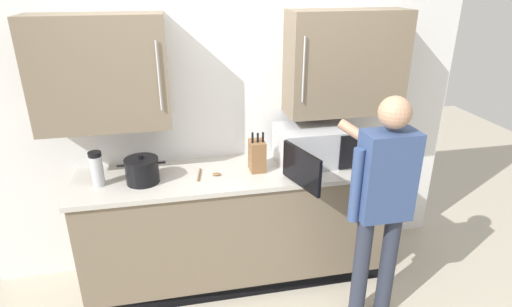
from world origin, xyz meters
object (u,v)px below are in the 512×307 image
object	(u,v)px
microwave_oven	(312,146)
thermos_flask	(97,169)
stock_pot	(142,170)
knife_block	(257,155)
wooden_spoon	(209,174)
person_figure	(382,196)

from	to	relation	value
microwave_oven	thermos_flask	bearing A→B (deg)	-177.71
stock_pot	knife_block	bearing A→B (deg)	2.39
stock_pot	knife_block	size ratio (longest dim) A/B	1.07
microwave_oven	knife_block	bearing A→B (deg)	-174.63
stock_pot	thermos_flask	bearing A→B (deg)	177.49
thermos_flask	wooden_spoon	distance (m)	0.77
microwave_oven	person_figure	size ratio (longest dim) A/B	0.48
wooden_spoon	person_figure	world-z (taller)	person_figure
microwave_oven	wooden_spoon	distance (m)	0.82
microwave_oven	wooden_spoon	xyz separation A→B (m)	(-0.80, -0.06, -0.13)
stock_pot	wooden_spoon	xyz separation A→B (m)	(0.46, 0.01, -0.08)
thermos_flask	wooden_spoon	bearing A→B (deg)	-0.20
stock_pot	person_figure	bearing A→B (deg)	-21.60
thermos_flask	microwave_oven	bearing A→B (deg)	2.29
microwave_oven	stock_pot	bearing A→B (deg)	-176.58
wooden_spoon	person_figure	xyz separation A→B (m)	(1.05, -0.61, 0.03)
thermos_flask	knife_block	bearing A→B (deg)	1.09
stock_pot	person_figure	distance (m)	1.63
microwave_oven	stock_pot	world-z (taller)	microwave_oven
stock_pot	wooden_spoon	bearing A→B (deg)	1.30
microwave_oven	knife_block	size ratio (longest dim) A/B	2.52
stock_pot	knife_block	xyz separation A→B (m)	(0.83, 0.03, 0.03)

